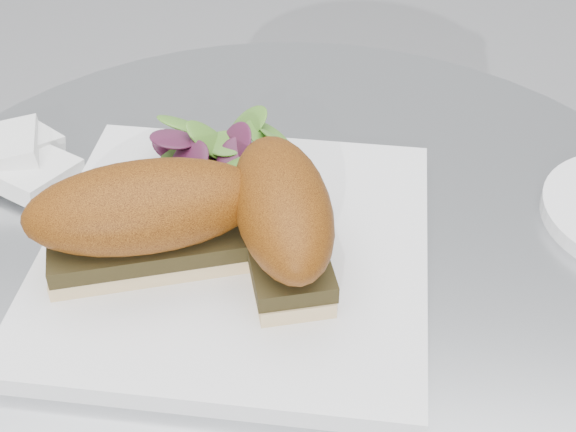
# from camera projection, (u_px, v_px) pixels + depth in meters

# --- Properties ---
(plate) EXTENTS (0.31, 0.31, 0.02)m
(plate) POSITION_uv_depth(u_px,v_px,m) (236.00, 253.00, 0.61)
(plate) COLOR white
(plate) RESTS_ON table
(sandwich_left) EXTENTS (0.18, 0.12, 0.08)m
(sandwich_left) POSITION_uv_depth(u_px,v_px,m) (146.00, 216.00, 0.57)
(sandwich_left) COLOR #E0BB8C
(sandwich_left) RESTS_ON plate
(sandwich_right) EXTENTS (0.10, 0.16, 0.08)m
(sandwich_right) POSITION_uv_depth(u_px,v_px,m) (282.00, 215.00, 0.57)
(sandwich_right) COLOR #E0BB8C
(sandwich_right) RESTS_ON plate
(salad) EXTENTS (0.10, 0.10, 0.05)m
(salad) POSITION_uv_depth(u_px,v_px,m) (222.00, 150.00, 0.66)
(salad) COLOR #57912F
(salad) RESTS_ON plate
(napkin) EXTENTS (0.11, 0.11, 0.02)m
(napkin) POSITION_uv_depth(u_px,v_px,m) (13.00, 168.00, 0.69)
(napkin) COLOR white
(napkin) RESTS_ON table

